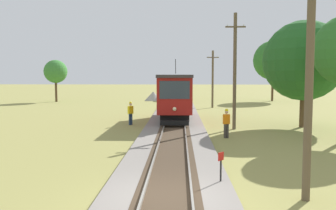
{
  "coord_description": "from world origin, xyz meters",
  "views": [
    {
      "loc": [
        0.35,
        -9.87,
        3.78
      ],
      "look_at": [
        -0.6,
        17.74,
        1.36
      ],
      "focal_mm": 36.32,
      "sensor_mm": 36.0,
      "label": 1
    }
  ],
  "objects_px": {
    "gravel_pile": "(153,96)",
    "tree_left_near": "(304,61)",
    "freight_car": "(177,90)",
    "tree_right_near": "(273,60)",
    "track_worker": "(226,122)",
    "trackside_signal_marker": "(221,167)",
    "red_tram": "(175,95)",
    "utility_pole_near_tram": "(235,70)",
    "utility_pole_mid": "(213,78)",
    "tree_right_far": "(56,72)",
    "utility_pole_foreground": "(310,69)",
    "second_worker": "(131,112)"
  },
  "relations": [
    {
      "from": "gravel_pile",
      "to": "second_worker",
      "type": "distance_m",
      "value": 25.12
    },
    {
      "from": "trackside_signal_marker",
      "to": "freight_car",
      "type": "bearing_deg",
      "value": 92.41
    },
    {
      "from": "freight_car",
      "to": "tree_right_near",
      "type": "xyz_separation_m",
      "value": [
        13.94,
        -2.85,
        4.39
      ]
    },
    {
      "from": "red_tram",
      "to": "utility_pole_foreground",
      "type": "distance_m",
      "value": 17.84
    },
    {
      "from": "tree_right_far",
      "to": "track_worker",
      "type": "bearing_deg",
      "value": -53.32
    },
    {
      "from": "tree_left_near",
      "to": "tree_right_near",
      "type": "height_order",
      "value": "tree_right_near"
    },
    {
      "from": "utility_pole_mid",
      "to": "tree_left_near",
      "type": "distance_m",
      "value": 15.83
    },
    {
      "from": "trackside_signal_marker",
      "to": "tree_left_near",
      "type": "height_order",
      "value": "tree_left_near"
    },
    {
      "from": "utility_pole_near_tram",
      "to": "trackside_signal_marker",
      "type": "height_order",
      "value": "utility_pole_near_tram"
    },
    {
      "from": "utility_pole_mid",
      "to": "second_worker",
      "type": "bearing_deg",
      "value": -118.18
    },
    {
      "from": "utility_pole_mid",
      "to": "track_worker",
      "type": "distance_m",
      "value": 19.58
    },
    {
      "from": "second_worker",
      "to": "tree_right_near",
      "type": "distance_m",
      "value": 30.51
    },
    {
      "from": "utility_pole_near_tram",
      "to": "tree_left_near",
      "type": "bearing_deg",
      "value": 10.49
    },
    {
      "from": "track_worker",
      "to": "tree_left_near",
      "type": "relative_size",
      "value": 0.23
    },
    {
      "from": "utility_pole_near_tram",
      "to": "track_worker",
      "type": "xyz_separation_m",
      "value": [
        -1.02,
        -3.53,
        -3.15
      ]
    },
    {
      "from": "utility_pole_foreground",
      "to": "trackside_signal_marker",
      "type": "relative_size",
      "value": 6.54
    },
    {
      "from": "utility_pole_foreground",
      "to": "utility_pole_near_tram",
      "type": "bearing_deg",
      "value": 90.0
    },
    {
      "from": "red_tram",
      "to": "tree_right_near",
      "type": "xyz_separation_m",
      "value": [
        13.94,
        22.77,
        3.75
      ]
    },
    {
      "from": "gravel_pile",
      "to": "tree_left_near",
      "type": "height_order",
      "value": "tree_left_near"
    },
    {
      "from": "utility_pole_near_tram",
      "to": "trackside_signal_marker",
      "type": "xyz_separation_m",
      "value": [
        -2.43,
        -12.55,
        -3.47
      ]
    },
    {
      "from": "utility_pole_foreground",
      "to": "red_tram",
      "type": "bearing_deg",
      "value": 103.63
    },
    {
      "from": "tree_right_near",
      "to": "utility_pole_foreground",
      "type": "bearing_deg",
      "value": -103.7
    },
    {
      "from": "red_tram",
      "to": "tree_right_far",
      "type": "bearing_deg",
      "value": 130.31
    },
    {
      "from": "utility_pole_mid",
      "to": "gravel_pile",
      "type": "bearing_deg",
      "value": 125.38
    },
    {
      "from": "utility_pole_near_tram",
      "to": "trackside_signal_marker",
      "type": "relative_size",
      "value": 6.85
    },
    {
      "from": "red_tram",
      "to": "tree_right_near",
      "type": "distance_m",
      "value": 26.96
    },
    {
      "from": "red_tram",
      "to": "gravel_pile",
      "type": "distance_m",
      "value": 23.61
    },
    {
      "from": "gravel_pile",
      "to": "tree_right_near",
      "type": "xyz_separation_m",
      "value": [
        17.55,
        -0.51,
        5.26
      ]
    },
    {
      "from": "track_worker",
      "to": "gravel_pile",
      "type": "bearing_deg",
      "value": 1.39
    },
    {
      "from": "tree_right_near",
      "to": "tree_right_far",
      "type": "distance_m",
      "value": 31.36
    },
    {
      "from": "red_tram",
      "to": "utility_pole_mid",
      "type": "relative_size",
      "value": 1.29
    },
    {
      "from": "utility_pole_near_tram",
      "to": "track_worker",
      "type": "bearing_deg",
      "value": -106.06
    },
    {
      "from": "gravel_pile",
      "to": "tree_left_near",
      "type": "distance_m",
      "value": 29.21
    },
    {
      "from": "red_tram",
      "to": "gravel_pile",
      "type": "bearing_deg",
      "value": 98.81
    },
    {
      "from": "red_tram",
      "to": "utility_pole_mid",
      "type": "bearing_deg",
      "value": 71.22
    },
    {
      "from": "freight_car",
      "to": "gravel_pile",
      "type": "bearing_deg",
      "value": -146.98
    },
    {
      "from": "utility_pole_near_tram",
      "to": "freight_car",
      "type": "bearing_deg",
      "value": 98.17
    },
    {
      "from": "utility_pole_near_tram",
      "to": "trackside_signal_marker",
      "type": "bearing_deg",
      "value": -100.96
    },
    {
      "from": "freight_car",
      "to": "tree_right_near",
      "type": "distance_m",
      "value": 14.89
    },
    {
      "from": "tree_right_near",
      "to": "utility_pole_near_tram",
      "type": "bearing_deg",
      "value": -110.33
    },
    {
      "from": "red_tram",
      "to": "utility_pole_near_tram",
      "type": "bearing_deg",
      "value": -40.39
    },
    {
      "from": "tree_left_near",
      "to": "tree_right_near",
      "type": "bearing_deg",
      "value": 79.49
    },
    {
      "from": "freight_car",
      "to": "trackside_signal_marker",
      "type": "relative_size",
      "value": 4.41
    },
    {
      "from": "utility_pole_foreground",
      "to": "tree_left_near",
      "type": "bearing_deg",
      "value": 70.98
    },
    {
      "from": "utility_pole_mid",
      "to": "tree_right_far",
      "type": "height_order",
      "value": "utility_pole_mid"
    },
    {
      "from": "track_worker",
      "to": "second_worker",
      "type": "xyz_separation_m",
      "value": [
        -6.56,
        5.25,
        0.0
      ]
    },
    {
      "from": "utility_pole_foreground",
      "to": "gravel_pile",
      "type": "height_order",
      "value": "utility_pole_foreground"
    },
    {
      "from": "utility_pole_near_tram",
      "to": "track_worker",
      "type": "relative_size",
      "value": 4.53
    },
    {
      "from": "utility_pole_mid",
      "to": "gravel_pile",
      "type": "relative_size",
      "value": 2.54
    },
    {
      "from": "gravel_pile",
      "to": "tree_right_near",
      "type": "height_order",
      "value": "tree_right_near"
    }
  ]
}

